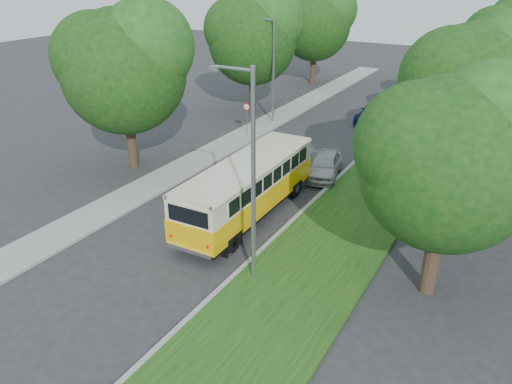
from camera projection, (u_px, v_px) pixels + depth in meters
The scene contains 13 objects.
ground at pixel (199, 225), 22.80m from camera, with size 120.00×120.00×0.00m, color #2B2B2D.
curb at pixel (315, 199), 25.11m from camera, with size 0.20×70.00×0.15m, color gray.
grass_verge at pixel (360, 210), 24.06m from camera, with size 4.50×70.00×0.13m, color #194312.
sidewalk at pixel (181, 169), 28.87m from camera, with size 2.20×70.00×0.12m, color gray.
treeline at pixel (391, 45), 33.14m from camera, with size 24.27×41.91×9.46m.
lamppost_near at pixel (251, 172), 17.11m from camera, with size 1.71×0.16×8.00m.
lamppost_far at pixel (272, 67), 35.83m from camera, with size 1.71×0.16×7.50m.
warning_sign at pixel (247, 113), 33.56m from camera, with size 0.56×0.10×2.50m.
vintage_bus at pixel (248, 189), 23.05m from camera, with size 2.41×9.38×2.79m, color #FFC108, non-canonical shape.
car_silver at pixel (325, 165), 27.77m from camera, with size 1.61×4.01×1.37m, color #B2B2B7.
car_white at pixel (378, 124), 35.00m from camera, with size 1.32×3.79×1.25m, color white.
car_blue at pixel (376, 112), 37.46m from camera, with size 1.98×4.88×1.42m, color navy.
car_grey at pixel (399, 95), 42.66m from camera, with size 2.05×4.45×1.24m, color #4F5155.
Camera 1 is at (12.14, -16.19, 10.91)m, focal length 35.00 mm.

